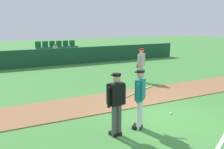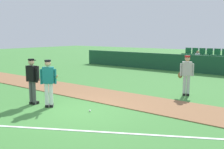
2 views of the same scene
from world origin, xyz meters
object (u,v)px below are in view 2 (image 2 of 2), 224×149
batter_teal_jersey (49,81)px  baseball (90,111)px  umpire_home_plate (32,79)px  runner_grey_jersey (186,74)px

batter_teal_jersey → baseball: 1.90m
umpire_home_plate → baseball: bearing=13.3°
batter_teal_jersey → baseball: bearing=16.6°
umpire_home_plate → baseball: umpire_home_plate is taller
batter_teal_jersey → runner_grey_jersey: same height
batter_teal_jersey → runner_grey_jersey: bearing=56.1°
umpire_home_plate → runner_grey_jersey: (4.10, 4.97, -0.04)m
baseball → umpire_home_plate: bearing=-166.7°
batter_teal_jersey → runner_grey_jersey: (3.27, 4.87, -0.01)m
baseball → batter_teal_jersey: bearing=-163.4°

